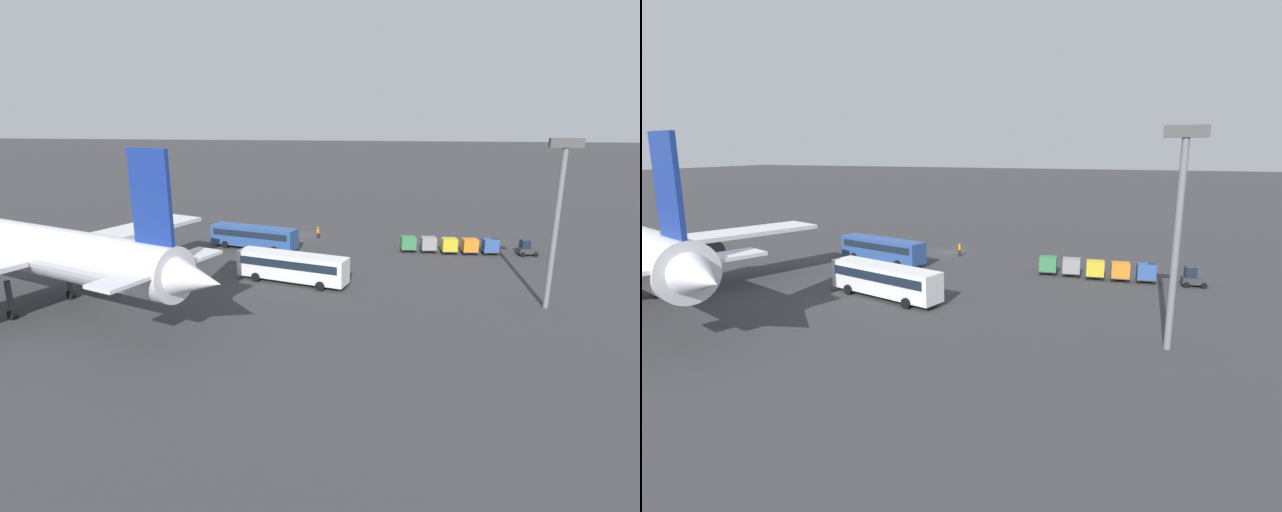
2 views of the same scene
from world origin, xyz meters
TOP-DOWN VIEW (x-y plane):
  - ground_plane at (0.00, 0.00)m, footprint 600.00×600.00m
  - airplane at (20.44, 32.60)m, footprint 44.63×38.87m
  - shuttle_bus_near at (5.31, 8.83)m, footprint 12.54×5.71m
  - shuttle_bus_far at (-2.60, 22.31)m, footprint 12.61×5.73m
  - baggage_tug at (-30.67, 7.42)m, footprint 2.58×1.96m
  - worker_person at (-2.51, 1.91)m, footprint 0.38×0.38m
  - cargo_cart_blue at (-26.08, 7.51)m, footprint 2.18×1.90m
  - cargo_cart_orange at (-23.44, 7.80)m, footprint 2.18×1.90m
  - cargo_cart_yellow at (-20.79, 7.90)m, footprint 2.18×1.90m
  - cargo_cart_grey at (-18.15, 7.55)m, footprint 2.18×1.90m
  - cargo_cart_green at (-15.50, 7.59)m, footprint 2.18×1.90m
  - light_pole at (-27.78, 26.30)m, footprint 2.80×0.70m

SIDE VIEW (x-z plane):
  - ground_plane at x=0.00m, z-range 0.00..0.00m
  - worker_person at x=-2.51m, z-range 0.00..1.74m
  - baggage_tug at x=-30.67m, z-range -0.11..1.99m
  - cargo_cart_blue at x=-26.08m, z-range 0.16..2.22m
  - cargo_cart_orange at x=-23.44m, z-range 0.16..2.22m
  - cargo_cart_yellow at x=-20.79m, z-range 0.16..2.22m
  - cargo_cart_grey at x=-18.15m, z-range 0.16..2.22m
  - cargo_cart_green at x=-15.50m, z-range 0.16..2.22m
  - shuttle_bus_near at x=5.31m, z-range 0.32..3.38m
  - shuttle_bus_far at x=-2.60m, z-range 0.32..3.54m
  - airplane at x=20.44m, z-range -1.90..13.39m
  - light_pole at x=-27.78m, z-range 1.92..17.58m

